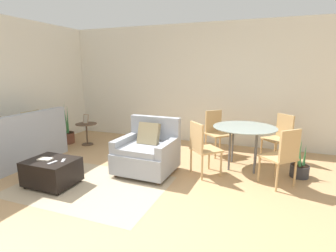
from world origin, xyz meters
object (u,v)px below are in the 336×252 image
(picture_frame, at_px, (86,119))
(side_table, at_px, (87,130))
(couch, at_px, (11,148))
(tv_remote_primary, at_px, (52,162))
(armchair, at_px, (147,152))
(dining_table, at_px, (244,131))
(potted_plant_small, at_px, (300,169))
(dining_chair_far_right, at_px, (280,135))
(book_stack, at_px, (45,159))
(potted_plant, at_px, (65,135))
(ottoman, at_px, (52,171))
(dining_chair_near_left, at_px, (202,145))
(dining_chair_near_right, at_px, (283,154))
(dining_chair_far_left, at_px, (216,129))
(tv_remote_secondary, at_px, (63,160))

(picture_frame, bearing_deg, side_table, -90.00)
(couch, bearing_deg, tv_remote_primary, -18.73)
(armchair, bearing_deg, dining_table, 27.73)
(side_table, distance_m, potted_plant_small, 4.46)
(dining_chair_far_right, bearing_deg, picture_frame, -174.21)
(picture_frame, bearing_deg, dining_chair_far_right, 5.79)
(side_table, height_order, dining_chair_far_right, dining_chair_far_right)
(book_stack, height_order, potted_plant, potted_plant)
(couch, bearing_deg, ottoman, -16.82)
(dining_chair_far_right, bearing_deg, ottoman, -143.45)
(armchair, bearing_deg, dining_chair_near_left, 11.43)
(dining_chair_far_right, bearing_deg, potted_plant_small, -66.92)
(couch, bearing_deg, dining_table, 19.25)
(ottoman, bearing_deg, side_table, 114.32)
(dining_chair_near_right, bearing_deg, tv_remote_primary, -157.88)
(dining_table, height_order, dining_chair_far_right, dining_chair_far_right)
(tv_remote_primary, bearing_deg, side_table, 116.06)
(dining_table, relative_size, dining_chair_far_right, 1.21)
(tv_remote_primary, bearing_deg, dining_chair_far_right, 38.58)
(potted_plant, distance_m, dining_chair_near_right, 4.79)
(armchair, distance_m, picture_frame, 2.26)
(tv_remote_primary, bearing_deg, dining_chair_far_left, 52.65)
(potted_plant_small, bearing_deg, dining_chair_near_left, -161.43)
(dining_chair_far_right, height_order, potted_plant_small, dining_chair_far_right)
(tv_remote_primary, bearing_deg, dining_chair_near_left, 33.73)
(armchair, relative_size, book_stack, 4.49)
(side_table, height_order, potted_plant_small, potted_plant_small)
(side_table, distance_m, dining_chair_far_left, 2.95)
(ottoman, height_order, tv_remote_secondary, tv_remote_secondary)
(dining_chair_near_right, bearing_deg, dining_chair_far_right, 90.00)
(side_table, bearing_deg, dining_chair_near_right, -10.98)
(armchair, height_order, tv_remote_primary, armchair)
(ottoman, xyz_separation_m, tv_remote_secondary, (0.20, 0.04, 0.19))
(ottoman, distance_m, potted_plant, 2.43)
(book_stack, distance_m, side_table, 2.17)
(potted_plant, height_order, picture_frame, potted_plant)
(tv_remote_secondary, distance_m, dining_chair_far_right, 3.85)
(couch, xyz_separation_m, ottoman, (1.34, -0.41, -0.11))
(dining_chair_near_left, bearing_deg, dining_table, 45.00)
(armchair, height_order, dining_chair_far_left, armchair)
(potted_plant, distance_m, dining_chair_near_left, 3.59)
(tv_remote_primary, relative_size, picture_frame, 0.74)
(ottoman, height_order, dining_chair_far_left, dining_chair_far_left)
(tv_remote_secondary, xyz_separation_m, dining_chair_far_left, (1.82, 2.36, 0.11))
(tv_remote_secondary, bearing_deg, ottoman, -169.01)
(book_stack, relative_size, potted_plant, 0.21)
(book_stack, height_order, picture_frame, picture_frame)
(picture_frame, bearing_deg, tv_remote_secondary, -60.55)
(side_table, bearing_deg, armchair, -25.97)
(couch, height_order, dining_chair_near_left, couch)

